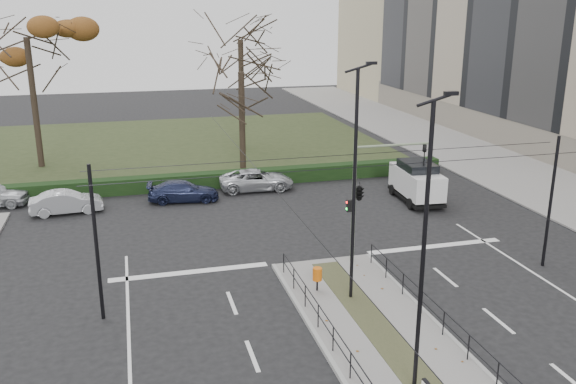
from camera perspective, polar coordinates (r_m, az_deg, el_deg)
name	(u,v)px	position (r m, az deg, el deg)	size (l,w,h in m)	color
ground	(361,312)	(24.09, 6.86, -11.05)	(140.00, 140.00, 0.00)	black
median_island	(388,343)	(22.06, 9.32, -13.75)	(4.40, 15.00, 0.14)	slate
sidewalk_east	(471,156)	(50.49, 16.78, 3.29)	(8.00, 90.00, 0.14)	slate
park	(156,146)	(52.95, -12.26, 4.20)	(38.00, 26.00, 0.10)	#263018
hedge	(167,183)	(39.84, -11.24, 0.84)	(38.00, 1.00, 1.00)	black
median_railing	(390,321)	(21.54, 9.54, -11.80)	(4.14, 13.24, 0.92)	black
catenary	(349,215)	(24.13, 5.73, -2.11)	(20.00, 34.00, 6.00)	black
traffic_light	(361,190)	(27.24, 6.86, 0.19)	(3.90, 2.24, 5.74)	gray
litter_bin	(317,274)	(24.99, 2.76, -7.72)	(0.39, 0.39, 0.99)	black
streetlamp_median_near	(424,248)	(17.73, 12.64, -5.14)	(0.75, 0.15, 8.96)	black
streetlamp_median_far	(355,184)	(23.15, 6.27, 0.74)	(0.77, 0.16, 9.25)	black
parked_car_second	(66,202)	(36.89, -20.04, -0.90)	(1.39, 3.98, 1.31)	#B8BBC1
parked_car_third	(183,191)	(37.40, -9.77, 0.07)	(1.72, 4.24, 1.23)	#1B2140
parked_car_fourth	(257,180)	(39.23, -2.96, 1.15)	(2.20, 4.76, 1.32)	#B8BBC1
white_van	(417,181)	(37.52, 11.95, 1.03)	(2.33, 4.68, 2.43)	silver
rust_tree	(26,37)	(47.16, -23.28, 13.14)	(7.22, 7.22, 12.14)	black
bare_tree_center	(241,48)	(49.77, -4.46, 13.29)	(7.40, 7.40, 11.67)	black
bare_tree_near	(241,80)	(43.04, -4.41, 10.45)	(5.56, 5.56, 9.21)	black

